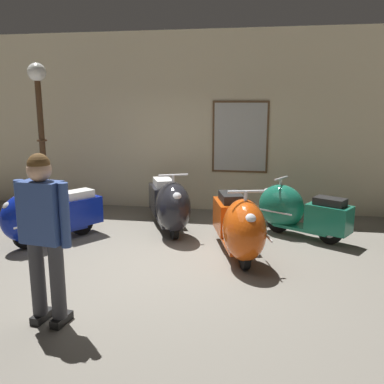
{
  "coord_description": "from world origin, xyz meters",
  "views": [
    {
      "loc": [
        1.36,
        -5.39,
        2.23
      ],
      "look_at": [
        0.21,
        1.26,
        0.77
      ],
      "focal_mm": 39.27,
      "sensor_mm": 36.0,
      "label": 1
    }
  ],
  "objects_px": {
    "scooter_0": "(45,216)",
    "lamppost": "(41,126)",
    "scooter_3": "(295,210)",
    "scooter_1": "(170,205)",
    "visitor_1": "(44,228)",
    "scooter_2": "(239,226)"
  },
  "relations": [
    {
      "from": "scooter_1",
      "to": "scooter_2",
      "type": "height_order",
      "value": "scooter_2"
    },
    {
      "from": "scooter_1",
      "to": "visitor_1",
      "type": "bearing_deg",
      "value": -33.1
    },
    {
      "from": "scooter_3",
      "to": "lamppost",
      "type": "height_order",
      "value": "lamppost"
    },
    {
      "from": "lamppost",
      "to": "visitor_1",
      "type": "height_order",
      "value": "lamppost"
    },
    {
      "from": "scooter_0",
      "to": "scooter_2",
      "type": "relative_size",
      "value": 0.88
    },
    {
      "from": "scooter_0",
      "to": "lamppost",
      "type": "height_order",
      "value": "lamppost"
    },
    {
      "from": "scooter_3",
      "to": "lamppost",
      "type": "relative_size",
      "value": 0.55
    },
    {
      "from": "scooter_1",
      "to": "visitor_1",
      "type": "height_order",
      "value": "visitor_1"
    },
    {
      "from": "scooter_1",
      "to": "scooter_3",
      "type": "distance_m",
      "value": 2.11
    },
    {
      "from": "lamppost",
      "to": "visitor_1",
      "type": "relative_size",
      "value": 1.66
    },
    {
      "from": "scooter_1",
      "to": "lamppost",
      "type": "bearing_deg",
      "value": -124.67
    },
    {
      "from": "scooter_2",
      "to": "visitor_1",
      "type": "bearing_deg",
      "value": -56.3
    },
    {
      "from": "scooter_2",
      "to": "scooter_3",
      "type": "relative_size",
      "value": 1.16
    },
    {
      "from": "scooter_2",
      "to": "visitor_1",
      "type": "xyz_separation_m",
      "value": [
        -1.79,
        -2.11,
        0.52
      ]
    },
    {
      "from": "scooter_0",
      "to": "scooter_3",
      "type": "bearing_deg",
      "value": 139.41
    },
    {
      "from": "lamppost",
      "to": "scooter_1",
      "type": "bearing_deg",
      "value": -11.27
    },
    {
      "from": "scooter_1",
      "to": "visitor_1",
      "type": "distance_m",
      "value": 3.26
    },
    {
      "from": "scooter_1",
      "to": "lamppost",
      "type": "height_order",
      "value": "lamppost"
    },
    {
      "from": "scooter_0",
      "to": "lamppost",
      "type": "relative_size",
      "value": 0.56
    },
    {
      "from": "scooter_3",
      "to": "scooter_2",
      "type": "bearing_deg",
      "value": 85.98
    },
    {
      "from": "scooter_0",
      "to": "visitor_1",
      "type": "xyz_separation_m",
      "value": [
        1.28,
        -2.27,
        0.55
      ]
    },
    {
      "from": "scooter_2",
      "to": "visitor_1",
      "type": "distance_m",
      "value": 2.82
    }
  ]
}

